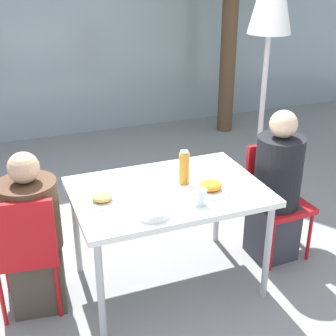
% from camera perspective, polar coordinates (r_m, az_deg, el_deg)
% --- Properties ---
extents(ground_plane, '(24.00, 24.00, 0.00)m').
position_cam_1_polar(ground_plane, '(3.46, 0.00, -13.72)').
color(ground_plane, gray).
extents(building_facade, '(10.00, 0.20, 3.00)m').
position_cam_1_polar(building_facade, '(6.06, -12.31, 17.91)').
color(building_facade, '#89999E').
rests_on(building_facade, ground).
extents(dining_table, '(1.25, 0.86, 0.75)m').
position_cam_1_polar(dining_table, '(3.08, 0.00, -3.60)').
color(dining_table, white).
rests_on(dining_table, ground).
extents(chair_left, '(0.45, 0.45, 0.87)m').
position_cam_1_polar(chair_left, '(3.06, -17.07, -9.10)').
color(chair_left, red).
rests_on(chair_left, ground).
extents(person_left, '(0.37, 0.37, 1.09)m').
position_cam_1_polar(person_left, '(3.12, -16.10, -8.22)').
color(person_left, '#473D33').
rests_on(person_left, ground).
extents(chair_right, '(0.42, 0.42, 0.87)m').
position_cam_1_polar(chair_right, '(3.65, 12.90, -2.77)').
color(chair_right, red).
rests_on(chair_right, ground).
extents(person_right, '(0.34, 0.34, 1.18)m').
position_cam_1_polar(person_right, '(3.55, 13.06, -2.80)').
color(person_right, '#383842').
rests_on(person_right, ground).
extents(closed_umbrella, '(0.36, 0.36, 2.32)m').
position_cam_1_polar(closed_umbrella, '(3.99, 12.47, 18.97)').
color(closed_umbrella, '#333333').
rests_on(closed_umbrella, ground).
extents(plate_0, '(0.24, 0.24, 0.07)m').
position_cam_1_polar(plate_0, '(2.91, -8.01, -3.75)').
color(plate_0, white).
rests_on(plate_0, dining_table).
extents(plate_1, '(0.26, 0.26, 0.07)m').
position_cam_1_polar(plate_1, '(3.03, 5.23, -2.36)').
color(plate_1, white).
rests_on(plate_1, dining_table).
extents(bottle, '(0.07, 0.07, 0.23)m').
position_cam_1_polar(bottle, '(3.08, 1.97, 0.03)').
color(bottle, '#B7751E').
rests_on(bottle, dining_table).
extents(drinking_cup, '(0.08, 0.08, 0.10)m').
position_cam_1_polar(drinking_cup, '(2.85, 3.93, -3.55)').
color(drinking_cup, silver).
rests_on(drinking_cup, dining_table).
extents(salad_bowl, '(0.19, 0.19, 0.05)m').
position_cam_1_polar(salad_bowl, '(2.74, -1.82, -5.43)').
color(salad_bowl, white).
rests_on(salad_bowl, dining_table).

